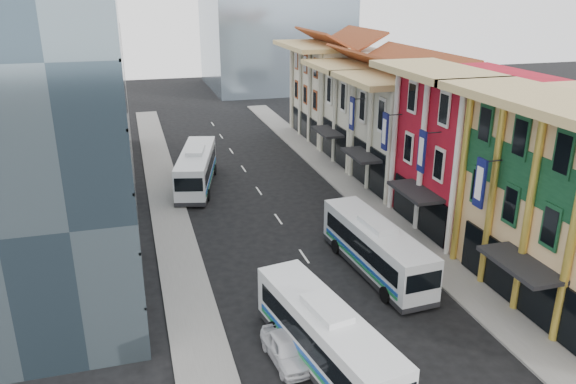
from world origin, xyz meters
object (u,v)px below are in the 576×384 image
object	(u,v)px
sedan_left	(286,349)
office_tower	(16,38)
bus_right	(376,247)
bus_left_near	(326,336)
bus_left_far	(197,168)

from	to	relation	value
sedan_left	office_tower	bearing A→B (deg)	123.89
bus_right	sedan_left	size ratio (longest dim) A/B	2.74
bus_left_near	bus_left_far	size ratio (longest dim) A/B	0.94
bus_right	sedan_left	xyz separation A→B (m)	(-8.27, -7.55, -1.11)
office_tower	sedan_left	bearing A→B (deg)	-49.90
bus_left_near	bus_left_far	bearing A→B (deg)	85.13
sedan_left	bus_right	bearing A→B (deg)	36.16
bus_left_far	bus_left_near	bearing A→B (deg)	-71.19
bus_left_near	bus_left_far	world-z (taller)	bus_left_far
bus_left_near	sedan_left	bearing A→B (deg)	140.82
bus_left_far	office_tower	bearing A→B (deg)	-118.91
bus_left_near	sedan_left	world-z (taller)	bus_left_near
office_tower	bus_left_near	distance (m)	25.17
bus_right	bus_left_far	bearing A→B (deg)	110.26
bus_left_near	bus_right	world-z (taller)	bus_right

